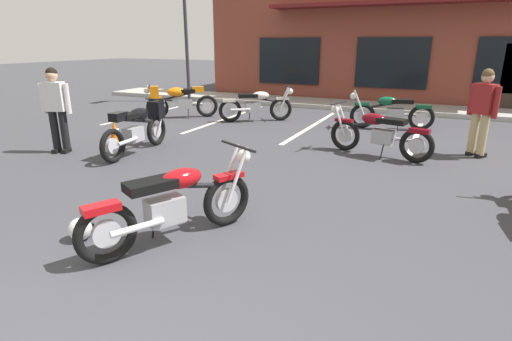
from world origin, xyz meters
The scene contains 15 objects.
ground_plane centered at (0.00, 4.19, 0.00)m, with size 80.00×80.00×0.00m, color #3D3D42.
sidewalk_kerb centered at (0.00, 13.06, 0.07)m, with size 22.00×1.80×0.14m, color #A8A59E.
brick_storefront_building centered at (0.00, 17.09, 2.08)m, with size 14.11×6.98×4.15m.
painted_stall_lines centered at (0.00, 9.46, 0.00)m, with size 13.18×4.80×0.01m.
motorcycle_foreground_classic centered at (-0.75, 2.43, 0.46)m, with size 1.22×1.94×0.98m.
motorcycle_red_sportbike centered at (0.72, 7.03, 0.46)m, with size 2.08×0.84×0.98m.
motorcycle_black_cruiser centered at (-2.95, 9.34, 0.46)m, with size 1.83×1.41×0.98m.
motorcycle_green_cafe_racer centered at (0.61, 9.79, 0.46)m, with size 2.08×0.86×0.98m.
motorcycle_orange_scrambler centered at (-5.24, 8.86, 0.53)m, with size 1.78×1.50×0.98m.
motorcycle_cream_vintage centered at (-3.69, 5.33, 0.53)m, with size 0.66×2.11×0.98m.
person_in_black_shirt centered at (2.47, 7.78, 0.95)m, with size 0.53×0.45×1.68m.
person_in_shorts_foreground centered at (-5.12, 4.64, 0.95)m, with size 0.60×0.37×1.68m.
helmet_on_pavement centered at (-1.74, 2.01, 0.13)m, with size 0.26×0.26×0.26m.
traffic_cone centered at (-4.58, 5.56, 0.26)m, with size 0.34×0.34×0.53m.
parking_lot_lamp_post centered at (-6.96, 11.84, 3.04)m, with size 0.24×0.76×4.65m.
Camera 1 is at (1.77, -0.88, 2.13)m, focal length 28.20 mm.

